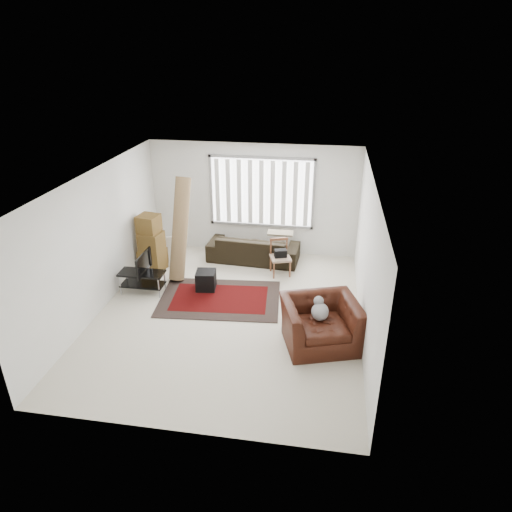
{
  "coord_description": "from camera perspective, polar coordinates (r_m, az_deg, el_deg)",
  "views": [
    {
      "loc": [
        1.73,
        -7.36,
        4.81
      ],
      "look_at": [
        0.46,
        0.49,
        1.05
      ],
      "focal_mm": 32.0,
      "sensor_mm": 36.0,
      "label": 1
    }
  ],
  "objects": [
    {
      "name": "room",
      "position": [
        8.6,
        -2.81,
        4.53
      ],
      "size": [
        6.0,
        6.02,
        2.71
      ],
      "color": "beige",
      "rests_on": "ground"
    },
    {
      "name": "sofa",
      "position": [
        10.87,
        -0.32,
        1.48
      ],
      "size": [
        2.21,
        1.06,
        0.83
      ],
      "primitive_type": "imported",
      "rotation": [
        0.0,
        0.0,
        3.08
      ],
      "color": "black",
      "rests_on": "ground"
    },
    {
      "name": "subwoofer",
      "position": [
        9.72,
        -6.27,
        -3.01
      ],
      "size": [
        0.45,
        0.45,
        0.4
      ],
      "primitive_type": "cube",
      "rotation": [
        0.0,
        0.0,
        0.12
      ],
      "color": "black",
      "rests_on": "persian_rug"
    },
    {
      "name": "white_flatpack",
      "position": [
        10.86,
        -10.79,
        0.59
      ],
      "size": [
        0.58,
        0.34,
        0.69
      ],
      "primitive_type": "cube",
      "rotation": [
        -0.21,
        0.0,
        0.23
      ],
      "color": "silver",
      "rests_on": "ground"
    },
    {
      "name": "tv_stand",
      "position": [
        9.79,
        -14.05,
        -2.67
      ],
      "size": [
        0.93,
        0.42,
        0.47
      ],
      "color": "black",
      "rests_on": "ground"
    },
    {
      "name": "tv",
      "position": [
        9.64,
        -14.26,
        -0.85
      ],
      "size": [
        0.1,
        0.76,
        0.43
      ],
      "primitive_type": "imported",
      "rotation": [
        0.0,
        0.0,
        1.57
      ],
      "color": "black",
      "rests_on": "tv_stand"
    },
    {
      "name": "armchair",
      "position": [
        7.96,
        8.06,
        -7.95
      ],
      "size": [
        1.54,
        1.43,
        0.94
      ],
      "rotation": [
        0.0,
        0.0,
        0.31
      ],
      "color": "#3A150B",
      "rests_on": "ground"
    },
    {
      "name": "rolled_rug",
      "position": [
        10.04,
        -9.48,
        3.37
      ],
      "size": [
        0.48,
        1.02,
        2.23
      ],
      "primitive_type": "cylinder",
      "rotation": [
        -0.3,
        0.0,
        -0.15
      ],
      "color": "brown",
      "rests_on": "ground"
    },
    {
      "name": "moving_boxes",
      "position": [
        10.62,
        -12.95,
        1.37
      ],
      "size": [
        0.61,
        0.57,
        1.31
      ],
      "color": "brown",
      "rests_on": "ground"
    },
    {
      "name": "side_chair",
      "position": [
        10.22,
        3.05,
        0.04
      ],
      "size": [
        0.55,
        0.55,
        0.81
      ],
      "rotation": [
        0.0,
        0.0,
        0.33
      ],
      "color": "#91755F",
      "rests_on": "ground"
    },
    {
      "name": "persian_rug",
      "position": [
        9.44,
        -4.55,
        -5.32
      ],
      "size": [
        2.56,
        1.82,
        0.02
      ],
      "color": "black",
      "rests_on": "ground"
    }
  ]
}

